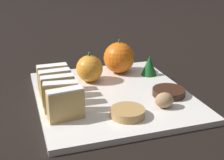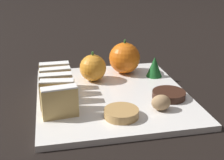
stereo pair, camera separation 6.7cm
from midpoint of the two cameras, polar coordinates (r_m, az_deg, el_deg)
The scene contains 13 objects.
ground_plane at distance 0.69m, azimuth -2.80°, elevation -3.32°, with size 6.00×6.00×0.00m, color black.
serving_platter at distance 0.68m, azimuth -2.81°, elevation -2.86°, with size 0.32×0.36×0.01m.
stollen_slice_front at distance 0.57m, azimuth -11.81°, elevation -4.48°, with size 0.07×0.03×0.06m.
stollen_slice_second at distance 0.60m, azimuth -12.43°, elevation -3.10°, with size 0.07×0.03×0.06m.
stollen_slice_third at distance 0.64m, azimuth -12.85°, elevation -1.85°, with size 0.07×0.02×0.06m.
stollen_slice_fourth at distance 0.67m, azimuth -13.17°, elevation -0.70°, with size 0.07×0.03×0.06m.
stollen_slice_fifth at distance 0.70m, azimuth -13.48°, elevation 0.33°, with size 0.07×0.02×0.06m.
orange_near at distance 0.74m, azimuth -6.73°, elevation 2.05°, with size 0.06×0.06×0.07m.
orange_far at distance 0.79m, azimuth -1.14°, elevation 4.06°, with size 0.08×0.08×0.09m.
walnut at distance 0.61m, azimuth 6.48°, elevation -3.76°, with size 0.04×0.03×0.03m.
chocolate_cookie at distance 0.67m, azimuth 7.55°, elevation -2.26°, with size 0.07×0.07×0.01m.
gingerbread_cookie at distance 0.58m, azimuth -0.43°, elevation -6.04°, with size 0.06×0.06×0.02m.
evergreen_sprig at distance 0.78m, azimuth 4.40°, elevation 2.65°, with size 0.04×0.04×0.05m.
Camera 1 is at (-0.19, -0.59, 0.29)m, focal length 50.00 mm.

